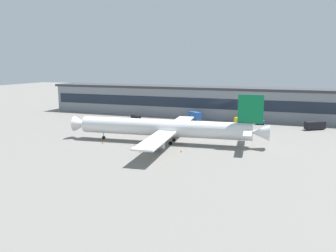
{
  "coord_description": "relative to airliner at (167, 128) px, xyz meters",
  "views": [
    {
      "loc": [
        41.62,
        -105.36,
        26.09
      ],
      "look_at": [
        1.35,
        3.52,
        5.0
      ],
      "focal_mm": 36.66,
      "sensor_mm": 36.0,
      "label": 1
    }
  ],
  "objects": [
    {
      "name": "belt_loader",
      "position": [
        -31.95,
        42.79,
        -3.88
      ],
      "size": [
        6.45,
        5.17,
        1.95
      ],
      "color": "black",
      "rests_on": "ground_plane"
    },
    {
      "name": "airliner",
      "position": [
        0.0,
        0.0,
        0.0
      ],
      "size": [
        67.17,
        57.9,
        16.75
      ],
      "color": "white",
      "rests_on": "ground_plane"
    },
    {
      "name": "traffic_cone_1",
      "position": [
        -7.92,
        -7.68,
        -4.7
      ],
      "size": [
        0.52,
        0.52,
        0.65
      ],
      "primitive_type": "cone",
      "color": "#F2590C",
      "rests_on": "ground_plane"
    },
    {
      "name": "traffic_cone_3",
      "position": [
        8.48,
        -10.12,
        -4.66
      ],
      "size": [
        0.59,
        0.59,
        0.73
      ],
      "primitive_type": "cone",
      "color": "#F2590C",
      "rests_on": "ground_plane"
    },
    {
      "name": "catering_truck",
      "position": [
        -3.52,
        46.98,
        -2.74
      ],
      "size": [
        7.19,
        6.61,
        4.15
      ],
      "color": "#2651A5",
      "rests_on": "ground_plane"
    },
    {
      "name": "traffic_cone_0",
      "position": [
        -19.59,
        -8.34,
        -4.67
      ],
      "size": [
        0.58,
        0.58,
        0.72
      ],
      "primitive_type": "cone",
      "color": "#F2590C",
      "rests_on": "ground_plane"
    },
    {
      "name": "crew_van",
      "position": [
        16.62,
        48.89,
        -3.57
      ],
      "size": [
        3.98,
        5.65,
        2.55
      ],
      "color": "yellow",
      "rests_on": "ground_plane"
    },
    {
      "name": "baggage_tug",
      "position": [
        25.95,
        46.87,
        -3.94
      ],
      "size": [
        3.91,
        2.66,
        1.85
      ],
      "color": "#2651A5",
      "rests_on": "ground_plane"
    },
    {
      "name": "fuel_truck",
      "position": [
        47.65,
        42.21,
        -3.15
      ],
      "size": [
        8.42,
        7.24,
        3.35
      ],
      "color": "black",
      "rests_on": "ground_plane"
    },
    {
      "name": "ground_plane",
      "position": [
        -2.27,
        0.39,
        -5.03
      ],
      "size": [
        600.0,
        600.0,
        0.0
      ],
      "primitive_type": "plane",
      "color": "slate"
    },
    {
      "name": "traffic_cone_2",
      "position": [
        -2.85,
        -14.81,
        -4.72
      ],
      "size": [
        0.5,
        0.5,
        0.63
      ],
      "primitive_type": "cone",
      "color": "#F2590C",
      "rests_on": "ground_plane"
    },
    {
      "name": "terminal_building",
      "position": [
        -2.27,
        61.0,
        2.49
      ],
      "size": [
        167.79,
        16.18,
        15.0
      ],
      "color": "gray",
      "rests_on": "ground_plane"
    }
  ]
}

